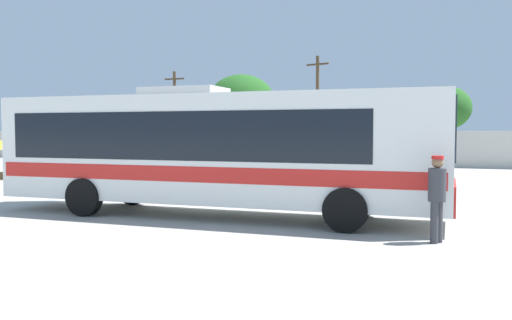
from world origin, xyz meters
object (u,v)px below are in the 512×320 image
parked_car_third_grey (371,156)px  utility_pole_far (175,113)px  attendant_by_bus_door (437,193)px  roadside_tree_midleft (241,104)px  coach_bus_white_red (210,147)px  utility_pole_near (317,107)px  vendor_umbrella_secondary_yellow (6,145)px  parked_car_second_dark_blue (257,156)px  roadside_tree_midright (445,108)px  roadside_tree_left (165,111)px  parked_car_leftmost_maroon (189,154)px

parked_car_third_grey → utility_pole_far: utility_pole_far is taller
attendant_by_bus_door → parked_car_third_grey: (-4.63, 21.00, -0.24)m
attendant_by_bus_door → roadside_tree_midleft: 32.21m
attendant_by_bus_door → roadside_tree_midleft: size_ratio=0.27×
coach_bus_white_red → utility_pole_near: size_ratio=1.61×
coach_bus_white_red → vendor_umbrella_secondary_yellow: 15.54m
coach_bus_white_red → attendant_by_bus_door: bearing=-15.4°
parked_car_third_grey → utility_pole_far: 18.35m
vendor_umbrella_secondary_yellow → parked_car_second_dark_blue: size_ratio=0.45×
coach_bus_white_red → roadside_tree_midright: (5.29, 26.55, 2.00)m
attendant_by_bus_door → roadside_tree_left: size_ratio=0.29×
utility_pole_far → roadside_tree_midright: size_ratio=1.32×
attendant_by_bus_door → utility_pole_far: size_ratio=0.26×
attendant_by_bus_door → roadside_tree_midright: size_ratio=0.34×
vendor_umbrella_secondary_yellow → parked_car_second_dark_blue: 14.49m
parked_car_leftmost_maroon → parked_car_second_dark_blue: 5.27m
vendor_umbrella_secondary_yellow → roadside_tree_midleft: 20.17m
vendor_umbrella_secondary_yellow → parked_car_second_dark_blue: (8.47, 11.73, -0.88)m
parked_car_second_dark_blue → utility_pole_near: bearing=71.1°
attendant_by_bus_door → vendor_umbrella_secondary_yellow: (-20.01, 8.33, 0.62)m
vendor_umbrella_secondary_yellow → parked_car_third_grey: size_ratio=0.45×
utility_pole_far → roadside_tree_left: 4.45m
parked_car_leftmost_maroon → utility_pole_near: (7.42, 5.63, 3.25)m
coach_bus_white_red → vendor_umbrella_secondary_yellow: coach_bus_white_red is taller
parked_car_leftmost_maroon → roadside_tree_midleft: 7.95m
attendant_by_bus_door → parked_car_third_grey: size_ratio=0.42×
vendor_umbrella_secondary_yellow → parked_car_third_grey: (15.38, 12.68, -0.86)m
vendor_umbrella_secondary_yellow → roadside_tree_midright: 27.80m
parked_car_second_dark_blue → parked_car_third_grey: (6.91, 0.95, 0.02)m
attendant_by_bus_door → parked_car_second_dark_blue: attendant_by_bus_door is taller
utility_pole_far → roadside_tree_left: bearing=129.8°
utility_pole_far → utility_pole_near: bearing=-4.6°
attendant_by_bus_door → roadside_tree_left: (-24.38, 30.90, 3.03)m
parked_car_leftmost_maroon → roadside_tree_midright: bearing=24.5°
coach_bus_white_red → roadside_tree_left: 34.63m
coach_bus_white_red → roadside_tree_midright: bearing=78.7°
vendor_umbrella_secondary_yellow → utility_pole_near: (10.68, 18.18, 2.37)m
roadside_tree_midleft → parked_car_third_grey: bearing=-31.5°
utility_pole_far → parked_car_third_grey: bearing=-21.0°
parked_car_leftmost_maroon → utility_pole_far: (-4.79, 6.62, 2.97)m
vendor_umbrella_secondary_yellow → utility_pole_far: utility_pole_far is taller
utility_pole_far → parked_car_second_dark_blue: bearing=-36.6°
vendor_umbrella_secondary_yellow → utility_pole_near: bearing=59.6°
roadside_tree_left → roadside_tree_midleft: size_ratio=0.93×
parked_car_third_grey → utility_pole_near: utility_pole_near is taller
utility_pole_near → roadside_tree_midleft: bearing=168.2°
parked_car_second_dark_blue → roadside_tree_midright: bearing=36.9°
coach_bus_white_red → roadside_tree_left: roadside_tree_left is taller
coach_bus_white_red → vendor_umbrella_secondary_yellow: bearing=154.5°
roadside_tree_left → roadside_tree_midleft: (8.58, -3.04, 0.37)m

